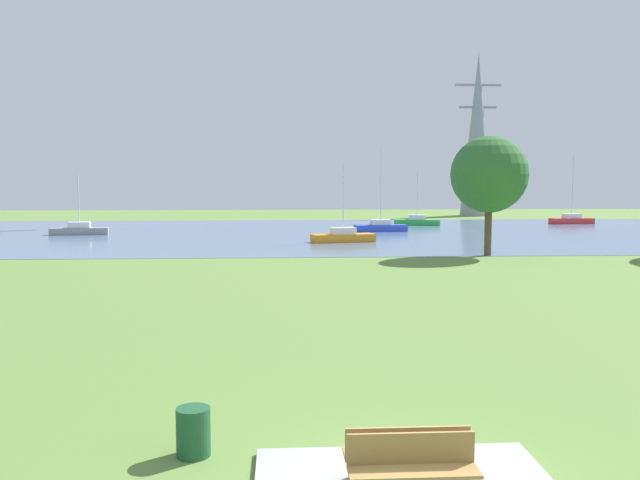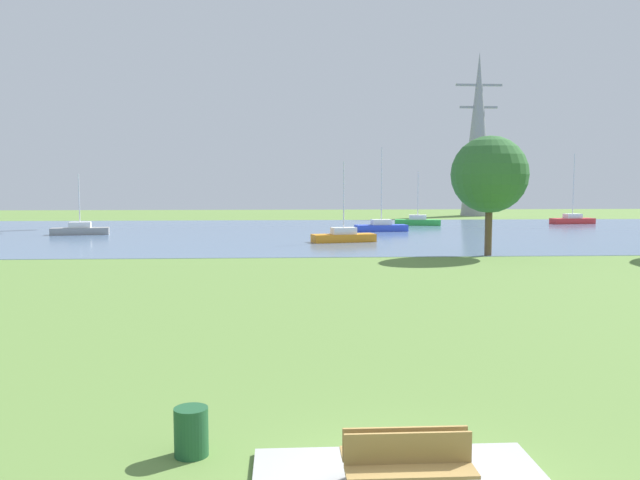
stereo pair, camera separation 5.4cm
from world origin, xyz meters
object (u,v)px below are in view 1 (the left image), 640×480
(bench_facing_water, at_px, (405,458))
(sailboat_gray, at_px, (79,230))
(sailboat_blue, at_px, (381,226))
(sailboat_green, at_px, (417,221))
(sailboat_red, at_px, (572,220))
(tree_mid_shore, at_px, (489,175))
(litter_bin, at_px, (193,432))
(sailboat_orange, at_px, (343,236))
(bench_facing_inland, at_px, (413,474))
(electricity_pylon, at_px, (477,134))

(bench_facing_water, height_order, sailboat_gray, sailboat_gray)
(sailboat_blue, bearing_deg, sailboat_green, 58.61)
(sailboat_green, relative_size, sailboat_blue, 0.73)
(sailboat_red, xyz_separation_m, tree_mid_shore, (-19.35, -30.76, 4.51))
(litter_bin, relative_size, sailboat_orange, 0.13)
(sailboat_green, xyz_separation_m, sailboat_red, (17.64, 1.64, 0.02))
(bench_facing_inland, height_order, litter_bin, bench_facing_inland)
(sailboat_orange, bearing_deg, electricity_pylon, 60.77)
(bench_facing_water, height_order, sailboat_green, sailboat_green)
(sailboat_red, bearing_deg, tree_mid_shore, -122.18)
(sailboat_green, relative_size, sailboat_red, 0.74)
(bench_facing_inland, relative_size, sailboat_green, 0.32)
(sailboat_orange, bearing_deg, bench_facing_water, -94.17)
(sailboat_orange, height_order, tree_mid_shore, tree_mid_shore)
(bench_facing_inland, xyz_separation_m, tree_mid_shore, (10.95, 30.76, 4.51))
(sailboat_blue, distance_m, sailboat_red, 25.02)
(sailboat_green, bearing_deg, sailboat_gray, -161.06)
(bench_facing_water, bearing_deg, sailboat_green, 77.96)
(sailboat_green, relative_size, electricity_pylon, 0.26)
(litter_bin, bearing_deg, sailboat_green, 74.66)
(sailboat_green, distance_m, sailboat_orange, 21.67)
(litter_bin, bearing_deg, bench_facing_inland, -30.34)
(bench_facing_water, distance_m, sailboat_orange, 40.10)
(litter_bin, distance_m, sailboat_orange, 39.12)
(bench_facing_inland, bearing_deg, electricity_pylon, 72.58)
(bench_facing_water, distance_m, tree_mid_shore, 32.46)
(litter_bin, xyz_separation_m, sailboat_green, (15.91, 57.98, 0.05))
(sailboat_red, height_order, tree_mid_shore, sailboat_red)
(sailboat_green, bearing_deg, electricity_pylon, 58.53)
(bench_facing_water, bearing_deg, litter_bin, 157.25)
(sailboat_red, bearing_deg, sailboat_green, -174.70)
(sailboat_green, distance_m, tree_mid_shore, 29.53)
(litter_bin, distance_m, sailboat_gray, 49.69)
(litter_bin, xyz_separation_m, sailboat_red, (33.54, 59.62, 0.07))
(bench_facing_water, xyz_separation_m, sailboat_blue, (7.45, 50.80, 0.00))
(bench_facing_water, xyz_separation_m, sailboat_orange, (2.92, 39.99, -0.02))
(sailboat_blue, bearing_deg, sailboat_gray, -174.84)
(sailboat_orange, bearing_deg, sailboat_blue, 67.24)
(bench_facing_water, bearing_deg, electricity_pylon, 72.47)
(sailboat_orange, bearing_deg, sailboat_green, 63.27)
(sailboat_blue, bearing_deg, sailboat_orange, -112.76)
(bench_facing_inland, xyz_separation_m, sailboat_green, (12.66, 59.88, -0.02))
(sailboat_orange, bearing_deg, tree_mid_shore, -50.58)
(sailboat_gray, height_order, sailboat_green, sailboat_green)
(litter_bin, xyz_separation_m, sailboat_orange, (6.16, 38.63, 0.05))
(tree_mid_shore, bearing_deg, sailboat_orange, 129.42)
(sailboat_orange, distance_m, electricity_pylon, 46.93)
(bench_facing_inland, bearing_deg, sailboat_orange, 85.89)
(bench_facing_water, xyz_separation_m, sailboat_green, (12.66, 59.34, -0.02))
(litter_bin, height_order, sailboat_orange, sailboat_orange)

